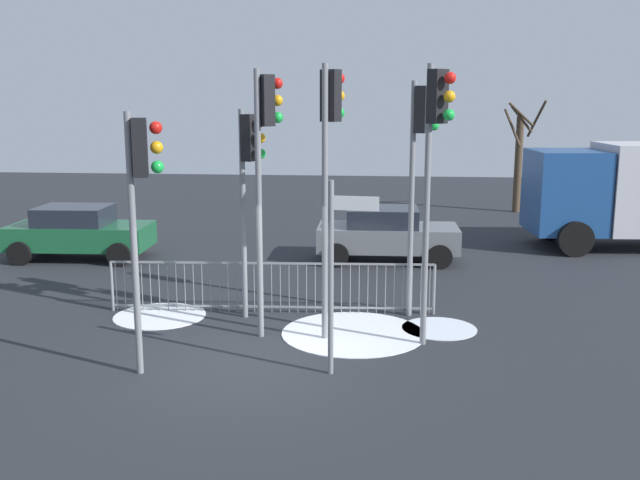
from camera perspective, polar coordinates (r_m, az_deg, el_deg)
The scene contains 15 objects.
ground_plane at distance 12.30m, azimuth -6.03°, elevation -9.65°, with size 60.00×60.00×0.00m, color #26282D.
traffic_light_foreground_left at distance 11.39m, azimuth -14.14°, elevation 4.32°, with size 0.55×0.37×4.19m.
traffic_light_mid_left at distance 12.41m, azimuth 9.16°, elevation 7.62°, with size 0.47×0.46×4.96m.
traffic_light_rear_left at distance 14.18m, azimuth 7.97°, elevation 7.40°, with size 0.55×0.37×4.72m.
traffic_light_rear_right at distance 12.90m, azimuth -4.44°, elevation 7.65°, with size 0.48×0.45×4.89m.
traffic_light_mid_right at distance 14.05m, azimuth -5.71°, elevation 5.83°, with size 0.55×0.37×4.18m.
traffic_light_foreground_right at distance 12.76m, azimuth 0.78°, elevation 7.90°, with size 0.43×0.51×4.97m.
direction_sign_post at distance 11.21m, azimuth 1.18°, elevation -2.25°, with size 0.79×0.15×3.14m.
pedestrian_guard_railing at distance 14.82m, azimuth -3.89°, elevation -3.74°, with size 6.75×0.44×1.07m.
car_green_trailing at distance 20.82m, azimuth -18.69°, elevation 0.65°, with size 3.87×2.06×1.47m.
car_grey_far at distance 19.56m, azimuth 5.33°, elevation 0.54°, with size 3.83×1.98×1.47m.
bare_tree_left at distance 28.91m, azimuth 15.62°, elevation 6.37°, with size 1.53×1.52×4.34m.
snow_patch_kerb at distance 13.65m, azimuth 2.65°, elevation -7.44°, with size 2.71×2.71×0.01m, color white.
snow_patch_island at distance 15.04m, azimuth -12.68°, elevation -5.93°, with size 1.87×1.87×0.01m, color white.
snow_patch_verge at distance 14.09m, azimuth 9.50°, elevation -6.98°, with size 1.45×1.45×0.01m, color silver.
Camera 1 is at (2.36, -11.26, 4.36)m, focal length 40.06 mm.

